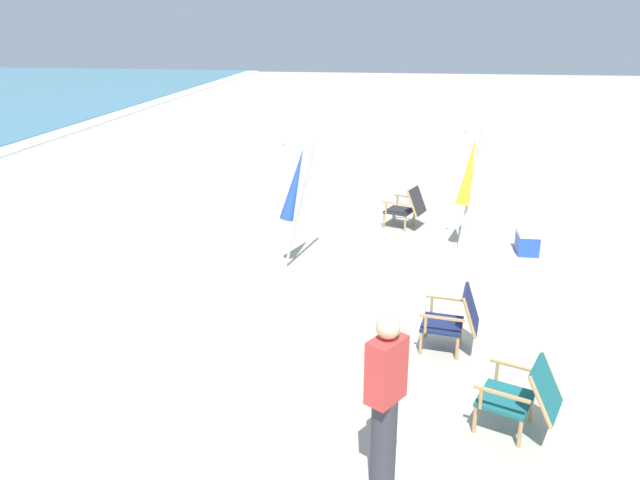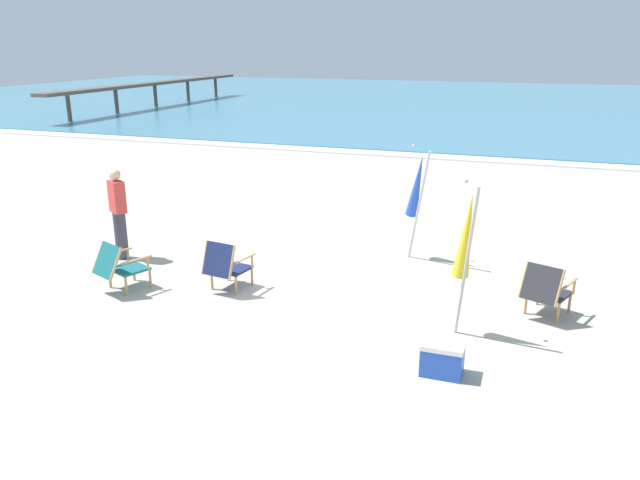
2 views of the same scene
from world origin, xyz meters
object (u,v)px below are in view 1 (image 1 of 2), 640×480
Objects in this scene: beach_chair_front_right at (407,207)px; beach_chair_back_right at (523,394)px; cooler_box at (527,242)px; beach_chair_far_center at (455,317)px; person_near_chairs at (385,402)px; umbrella_furled_blue at (295,186)px; umbrella_furled_yellow at (469,172)px.

beach_chair_front_right is 0.96× the size of beach_chair_back_right.
beach_chair_front_right is 2.36m from cooler_box.
beach_chair_far_center is at bearing 19.46° from beach_chair_back_right.
beach_chair_back_right is 5.23m from cooler_box.
beach_chair_front_right is 0.53× the size of person_near_chairs.
beach_chair_far_center is 0.40× the size of umbrella_furled_blue.
cooler_box is at bearing -9.99° from beach_chair_back_right.
umbrella_furled_yellow reaches higher than beach_chair_far_center.
beach_chair_far_center is at bearing 157.88° from cooler_box.
umbrella_furled_blue is 4.17m from cooler_box.
person_near_chairs reaches higher than beach_chair_far_center.
beach_chair_back_right is 1.84× the size of cooler_box.
person_near_chairs reaches higher than beach_chair_back_right.
person_near_chairs reaches higher than beach_chair_front_right.
cooler_box is at bearing -93.48° from umbrella_furled_yellow.
beach_chair_front_right is at bearing -1.05° from person_near_chairs.
umbrella_furled_blue is at bearing 36.09° from beach_chair_back_right.
beach_chair_far_center is 1.67× the size of cooler_box.
beach_chair_back_right is 5.09m from umbrella_furled_blue.
umbrella_furled_yellow is 6.26m from person_near_chairs.
beach_chair_back_right is at bearing -54.57° from person_near_chairs.
umbrella_furled_blue is 3.02m from umbrella_furled_yellow.
person_near_chairs is (-4.97, -1.65, -0.50)m from umbrella_furled_blue.
umbrella_furled_yellow is at bearing -6.05° from beach_chair_far_center.
umbrella_furled_blue is 5.26m from person_near_chairs.
beach_chair_back_right is 1.65m from person_near_chairs.
umbrella_furled_blue is (4.04, 2.95, 0.92)m from beach_chair_back_right.
beach_chair_far_center reaches higher than beach_chair_front_right.
beach_chair_far_center is 0.50× the size of person_near_chairs.
person_near_chairs is at bearing 125.43° from beach_chair_back_right.
beach_chair_far_center is 3.57m from umbrella_furled_blue.
umbrella_furled_yellow is 4.30× the size of cooler_box.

